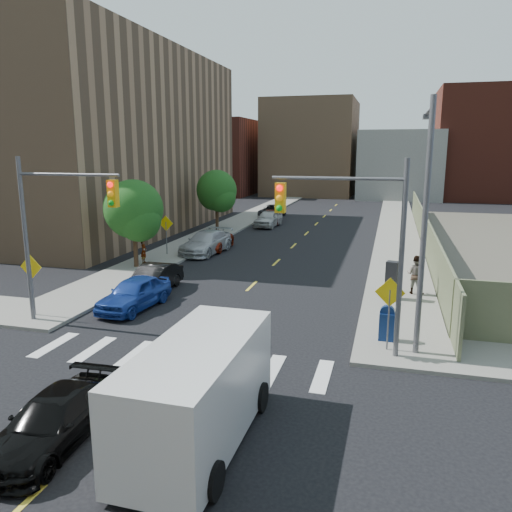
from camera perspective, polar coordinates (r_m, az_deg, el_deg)
The scene contains 30 objects.
ground at distance 15.06m, azimuth -15.69°, elevation -17.22°, with size 160.00×160.00×0.00m, color black.
sidewalk_nw at distance 55.17m, azimuth -0.55°, elevation 4.58°, with size 3.50×73.00×0.15m, color gray.
sidewalk_ne at distance 53.15m, azimuth 15.79°, elevation 3.84°, with size 3.50×73.00×0.15m, color gray.
fence_north at distance 39.70m, azimuth 18.66°, elevation 2.72°, with size 0.12×44.00×2.50m, color #6B6B4B.
building_nw at distance 50.39m, azimuth -20.55°, elevation 12.16°, with size 22.00×30.00×16.00m, color #8C6B4C.
bg_bldg_west at distance 86.21m, azimuth -4.64°, elevation 11.19°, with size 14.00×18.00×12.00m, color #592319.
bg_bldg_midwest at distance 84.18m, azimuth 6.37°, elevation 12.16°, with size 14.00×16.00×15.00m, color #8C6B4C.
bg_bldg_center at distance 81.20m, azimuth 16.06°, elevation 10.01°, with size 12.00×16.00×10.00m, color gray.
bg_bldg_east at distance 84.50m, azimuth 25.88°, elevation 11.39°, with size 18.00×18.00×16.00m, color #592319.
signal_nw at distance 21.72m, azimuth -21.95°, elevation 3.98°, with size 4.59×0.30×7.00m.
signal_ne at distance 17.41m, azimuth 11.45°, elevation 2.81°, with size 4.59×0.30×7.00m.
streetlight_ne at distance 18.21m, azimuth 18.73°, elevation 5.01°, with size 0.25×3.70×9.00m.
warn_sign_nw at distance 23.67m, azimuth -24.27°, elevation -1.87°, with size 1.06×0.06×2.83m.
warn_sign_ne at distance 18.43m, azimuth 15.01°, elevation -4.95°, with size 1.06×0.06×2.83m.
warn_sign_midwest at distance 34.92m, azimuth -10.24°, elevation 3.20°, with size 1.06×0.06×2.83m.
tree_west_near at distance 31.32m, azimuth -13.76°, elevation 4.79°, with size 3.66×3.64×5.52m.
tree_west_far at distance 44.97m, azimuth -4.51°, elevation 7.21°, with size 3.66×3.64×5.52m.
parked_car_blue at distance 23.84m, azimuth -13.73°, elevation -4.14°, with size 1.76×4.38×1.49m, color #1B3A96.
parked_car_black at distance 26.38m, azimuth -11.65°, elevation -2.57°, with size 1.50×4.29×1.41m, color black.
parked_car_red at distance 36.89m, azimuth -5.01°, elevation 1.69°, with size 2.14×4.63×1.29m, color maroon.
parked_car_silver at distance 35.66m, azimuth -5.73°, elevation 1.55°, with size 2.21×5.43×1.58m, color #B3B5BB.
parked_car_white at distance 47.89m, azimuth 1.42°, elevation 4.30°, with size 1.86×4.63×1.58m, color #B5B5B5.
parked_car_maroon at distance 49.93m, azimuth 1.99°, elevation 4.47°, with size 1.42×4.06×1.34m, color #45130D.
parked_car_grey at distance 54.88m, azimuth 1.82°, elevation 5.16°, with size 2.21×4.80×1.33m, color black.
black_sedan at distance 14.05m, azimuth -22.20°, elevation -17.04°, with size 1.76×4.34×1.26m, color black.
cargo_van at distance 13.09m, azimuth -6.27°, elevation -14.63°, with size 2.49×5.82×2.65m.
mailbox at distance 19.69m, azimuth 14.72°, elevation -7.45°, with size 0.57×0.45×1.37m.
payphone at distance 25.02m, azimuth 15.24°, elevation -2.68°, with size 0.55×0.45×1.85m, color black.
pedestrian_west at distance 32.57m, azimuth -12.71°, elevation 0.53°, with size 0.56×0.37×1.53m, color gray.
pedestrian_east at distance 26.23m, azimuth 17.79°, elevation -2.04°, with size 0.95×0.74×1.96m, color gray.
Camera 1 is at (7.05, -11.16, 7.25)m, focal length 35.00 mm.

